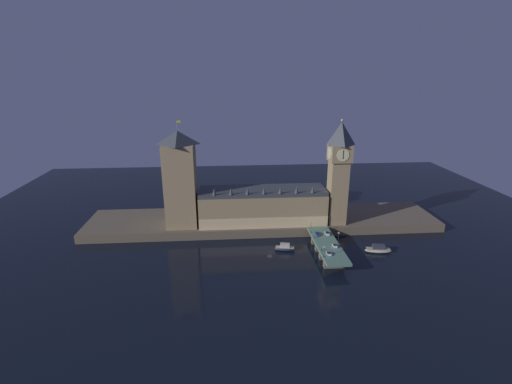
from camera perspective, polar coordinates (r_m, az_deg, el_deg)
ground_plane at (r=205.32m, az=2.13°, el=-9.22°), size 400.00×400.00×0.00m
embankment at (r=239.49m, az=1.09°, el=-4.43°), size 220.00×42.00×5.18m
parliament_hall at (r=228.06m, az=0.98°, el=-2.07°), size 76.70×23.13×25.17m
clock_tower at (r=225.04m, az=12.61°, el=3.33°), size 12.85×12.96×63.31m
victoria_tower at (r=222.01m, az=-11.57°, el=1.94°), size 18.27×18.27×63.17m
bridge at (r=204.50m, az=10.89°, el=-8.34°), size 12.29×46.00×6.42m
car_northbound_lead at (r=212.55m, az=9.44°, el=-6.37°), size 1.90×4.72×1.38m
car_northbound_trail at (r=191.73m, az=11.12°, el=-9.28°), size 2.11×3.84×1.35m
car_southbound_lead at (r=200.27m, az=12.01°, el=-8.09°), size 2.03×3.85×1.49m
car_southbound_trail at (r=213.74m, az=10.87°, el=-6.28°), size 1.98×4.53×1.58m
pedestrian_near_rail at (r=194.53m, az=10.03°, el=-8.71°), size 0.38×0.38×1.66m
pedestrian_mid_walk at (r=201.21m, az=12.73°, el=-7.93°), size 0.38×0.38×1.81m
pedestrian_far_rail at (r=208.20m, az=8.98°, el=-6.82°), size 0.38×0.38×1.62m
street_lamp_near at (r=187.76m, az=10.42°, el=-8.79°), size 1.34×0.60×5.94m
street_lamp_mid at (r=203.45m, az=12.58°, el=-6.67°), size 1.34×0.60×6.44m
street_lamp_far at (r=213.34m, az=8.47°, el=-5.08°), size 1.34×0.60×7.29m
boat_upstream at (r=206.80m, az=4.46°, el=-8.58°), size 11.97×5.75×4.20m
boat_downstream at (r=214.53m, az=18.28°, el=-8.42°), size 14.82×6.52×4.70m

